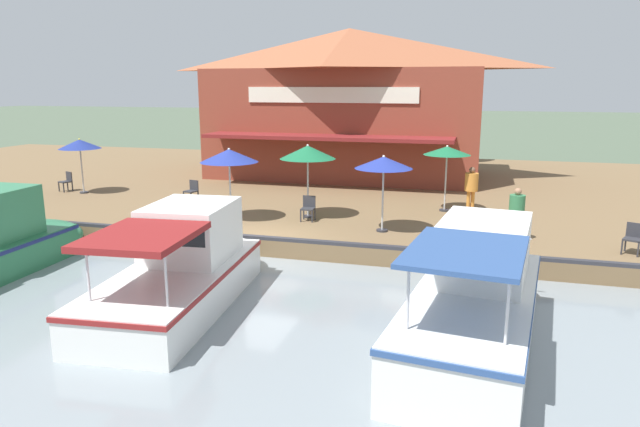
{
  "coord_description": "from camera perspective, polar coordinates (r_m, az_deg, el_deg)",
  "views": [
    {
      "loc": [
        15.44,
        6.61,
        5.14
      ],
      "look_at": [
        -1.0,
        2.0,
        1.3
      ],
      "focal_mm": 32.0,
      "sensor_mm": 36.0,
      "label": 1
    }
  ],
  "objects": [
    {
      "name": "patio_umbrella_by_entrance",
      "position": [
        21.26,
        12.59,
        6.11
      ],
      "size": [
        1.7,
        1.7,
        2.43
      ],
      "color": "#B7B7B7",
      "rests_on": "quay_deck"
    },
    {
      "name": "patio_umbrella_near_quay_edge",
      "position": [
        19.74,
        -1.24,
        6.13
      ],
      "size": [
        1.94,
        1.94,
        2.57
      ],
      "color": "#B7B7B7",
      "rests_on": "quay_deck"
    },
    {
      "name": "motorboat_outer_channel",
      "position": [
        14.18,
        -13.11,
        -5.17
      ],
      "size": [
        7.06,
        2.89,
        2.28
      ],
      "color": "white",
      "rests_on": "river_water"
    },
    {
      "name": "cafe_chair_back_row_seat",
      "position": [
        23.34,
        -12.69,
        2.33
      ],
      "size": [
        0.54,
        0.54,
        0.85
      ],
      "color": "#2D2D33",
      "rests_on": "quay_deck"
    },
    {
      "name": "ground_plane",
      "position": [
        17.57,
        -7.2,
        -4.44
      ],
      "size": [
        220.0,
        220.0,
        0.0
      ],
      "primitive_type": "plane",
      "color": "#4C5B47"
    },
    {
      "name": "patio_umbrella_mid_patio_left",
      "position": [
        19.59,
        -9.08,
        5.71
      ],
      "size": [
        1.97,
        1.97,
        2.49
      ],
      "color": "#B7B7B7",
      "rests_on": "quay_deck"
    },
    {
      "name": "patio_umbrella_mid_patio_right",
      "position": [
        17.87,
        6.38,
        5.05
      ],
      "size": [
        1.81,
        1.81,
        2.43
      ],
      "color": "#B7B7B7",
      "rests_on": "quay_deck"
    },
    {
      "name": "quay_edge_fender",
      "position": [
        17.48,
        -7.13,
        -2.31
      ],
      "size": [
        0.2,
        50.4,
        0.1
      ],
      "primitive_type": "cube",
      "color": "#2D2D33",
      "rests_on": "quay_deck"
    },
    {
      "name": "person_at_quay_edge",
      "position": [
        17.84,
        19.08,
        0.51
      ],
      "size": [
        0.45,
        0.45,
        1.6
      ],
      "color": "#B23338",
      "rests_on": "quay_deck"
    },
    {
      "name": "motorboat_nearest_quay",
      "position": [
        12.18,
        15.51,
        -7.85
      ],
      "size": [
        7.33,
        2.97,
        2.44
      ],
      "color": "white",
      "rests_on": "river_water"
    },
    {
      "name": "quay_deck",
      "position": [
        27.68,
        1.61,
        2.6
      ],
      "size": [
        22.0,
        56.0,
        0.6
      ],
      "primitive_type": "cube",
      "color": "brown",
      "rests_on": "ground"
    },
    {
      "name": "cafe_chair_mid_patio",
      "position": [
        27.39,
        -24.01,
        3.04
      ],
      "size": [
        0.57,
        0.57,
        0.85
      ],
      "color": "#2D2D33",
      "rests_on": "quay_deck"
    },
    {
      "name": "cafe_chair_beside_entrance",
      "position": [
        19.53,
        -1.18,
        0.66
      ],
      "size": [
        0.46,
        0.46,
        0.85
      ],
      "color": "#2D2D33",
      "rests_on": "quay_deck"
    },
    {
      "name": "waterfront_restaurant",
      "position": [
        29.73,
        2.88,
        11.1
      ],
      "size": [
        9.21,
        13.86,
        7.33
      ],
      "color": "brown",
      "rests_on": "quay_deck"
    },
    {
      "name": "patio_umbrella_back_row",
      "position": [
        26.41,
        -22.9,
        6.4
      ],
      "size": [
        1.74,
        1.74,
        2.35
      ],
      "color": "#B7B7B7",
      "rests_on": "quay_deck"
    },
    {
      "name": "cafe_chair_facing_river",
      "position": [
        17.87,
        28.85,
        -2.07
      ],
      "size": [
        0.58,
        0.58,
        0.85
      ],
      "color": "#2D2D33",
      "rests_on": "quay_deck"
    },
    {
      "name": "tree_downstream_bank",
      "position": [
        35.18,
        11.98,
        12.13
      ],
      "size": [
        3.72,
        3.54,
        6.26
      ],
      "color": "brown",
      "rests_on": "quay_deck"
    },
    {
      "name": "person_mid_patio",
      "position": [
        21.32,
        14.9,
        2.84
      ],
      "size": [
        0.48,
        0.48,
        1.69
      ],
      "color": "orange",
      "rests_on": "quay_deck"
    }
  ]
}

